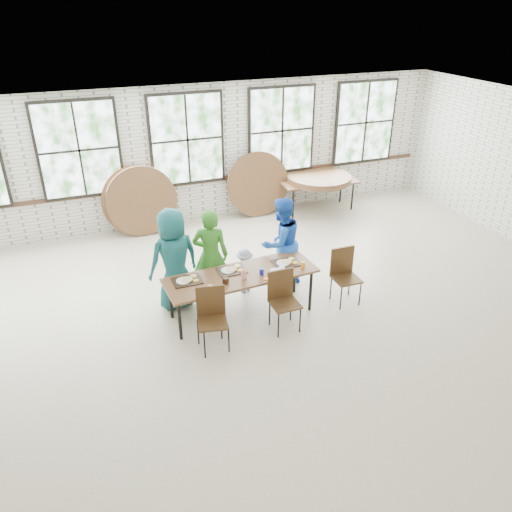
# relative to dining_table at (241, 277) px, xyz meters

# --- Properties ---
(room) EXTENTS (12.00, 12.00, 12.00)m
(room) POSITION_rel_dining_table_xyz_m (0.23, 3.97, 1.14)
(room) COLOR beige
(room) RESTS_ON ground
(dining_table) EXTENTS (2.44, 0.95, 0.74)m
(dining_table) POSITION_rel_dining_table_xyz_m (0.00, 0.00, 0.00)
(dining_table) COLOR brown
(dining_table) RESTS_ON ground
(chair_near_left) EXTENTS (0.49, 0.48, 0.95)m
(chair_near_left) POSITION_rel_dining_table_xyz_m (-0.67, -0.59, -0.13)
(chair_near_left) COLOR #432C16
(chair_near_left) RESTS_ON ground
(chair_near_right) EXTENTS (0.42, 0.41, 0.95)m
(chair_near_right) POSITION_rel_dining_table_xyz_m (0.48, -0.53, -0.13)
(chair_near_right) COLOR #432C16
(chair_near_right) RESTS_ON ground
(chair_spare) EXTENTS (0.43, 0.41, 0.95)m
(chair_spare) POSITION_rel_dining_table_xyz_m (1.73, -0.21, -0.13)
(chair_spare) COLOR #432C16
(chair_spare) RESTS_ON ground
(adult_teal) EXTENTS (0.93, 0.70, 1.71)m
(adult_teal) POSITION_rel_dining_table_xyz_m (-0.91, 0.65, 0.17)
(adult_teal) COLOR #1C676B
(adult_teal) RESTS_ON ground
(adult_green) EXTENTS (0.69, 0.57, 1.62)m
(adult_green) POSITION_rel_dining_table_xyz_m (-0.30, 0.65, 0.12)
(adult_green) COLOR #2E771F
(adult_green) RESTS_ON ground
(toddler) EXTENTS (0.59, 0.46, 0.81)m
(toddler) POSITION_rel_dining_table_xyz_m (0.29, 0.65, -0.29)
(toddler) COLOR #14223E
(toddler) RESTS_ON ground
(adult_blue) EXTENTS (0.93, 0.80, 1.63)m
(adult_blue) POSITION_rel_dining_table_xyz_m (0.97, 0.65, 0.13)
(adult_blue) COLOR blue
(adult_blue) RESTS_ON ground
(storage_table) EXTENTS (1.85, 0.88, 0.74)m
(storage_table) POSITION_rel_dining_table_xyz_m (3.19, 3.48, -0.00)
(storage_table) COLOR brown
(storage_table) RESTS_ON ground
(tabletop_clutter) EXTENTS (2.09, 0.65, 0.11)m
(tabletop_clutter) POSITION_rel_dining_table_xyz_m (0.10, -0.03, 0.08)
(tabletop_clutter) COLOR black
(tabletop_clutter) RESTS_ON dining_table
(round_tops_stacked) EXTENTS (1.50, 1.50, 0.13)m
(round_tops_stacked) POSITION_rel_dining_table_xyz_m (3.19, 3.48, 0.12)
(round_tops_stacked) COLOR brown
(round_tops_stacked) RESTS_ON storage_table
(round_tops_leaning) EXTENTS (4.25, 0.43, 1.49)m
(round_tops_leaning) POSITION_rel_dining_table_xyz_m (-0.04, 3.72, 0.05)
(round_tops_leaning) COLOR brown
(round_tops_leaning) RESTS_ON ground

